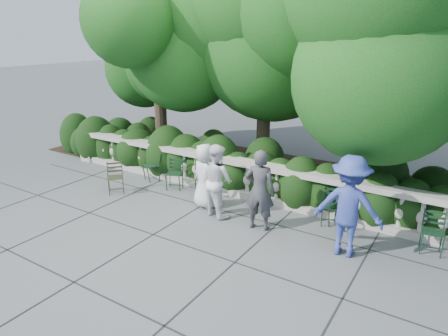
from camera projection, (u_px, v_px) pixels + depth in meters
The scene contains 15 objects.
ground at pixel (200, 222), 8.94m from camera, with size 90.00×90.00×0.00m, color #4F5157.
balustrade at pixel (241, 178), 10.22m from camera, with size 12.00×0.44×1.00m.
shrub_hedge at pixel (262, 182), 11.34m from camera, with size 15.00×2.60×1.70m, color black, non-canonical shape.
tree_canopy at pixel (295, 36), 9.87m from camera, with size 15.04×6.52×6.78m.
chair_a at pixel (148, 181), 11.42m from camera, with size 0.44×0.48×0.84m, color black, non-canonical shape.
chair_b at pixel (174, 191), 10.71m from camera, with size 0.44×0.48×0.84m, color black, non-canonical shape.
chair_c at pixel (203, 197), 10.33m from camera, with size 0.44×0.48×0.84m, color black, non-canonical shape.
chair_d at pixel (329, 228), 8.70m from camera, with size 0.44×0.48×0.84m, color black, non-canonical shape.
chair_e at pixel (336, 229), 8.63m from camera, with size 0.44×0.48×0.84m, color black, non-canonical shape.
chair_f at pixel (429, 256), 7.59m from camera, with size 0.44×0.48×0.84m, color black, non-canonical shape.
chair_weathered at pixel (117, 195), 10.44m from camera, with size 0.44×0.48×0.84m, color black, non-canonical shape.
person_businessman at pixel (205, 176), 9.52m from camera, with size 0.77×0.50×1.58m, color silver.
person_woman_grey at pixel (260, 190), 8.40m from camera, with size 0.65×0.42×1.77m, color #3A3A3F.
person_casual_man at pixel (217, 180), 9.08m from camera, with size 0.82×0.64×1.69m, color white.
person_older_blue at pixel (349, 206), 7.39m from camera, with size 1.27×0.73×1.97m, color #2E3E8C.
Camera 1 is at (4.76, -6.54, 4.04)m, focal length 32.00 mm.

